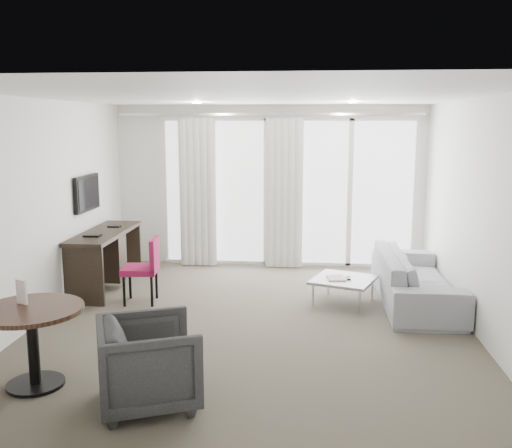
# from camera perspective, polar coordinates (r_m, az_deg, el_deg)

# --- Properties ---
(floor) EXTENTS (5.00, 6.00, 0.00)m
(floor) POSITION_cam_1_polar(r_m,az_deg,el_deg) (6.67, -0.48, -10.25)
(floor) COLOR #504A3C
(floor) RESTS_ON ground
(ceiling) EXTENTS (5.00, 6.00, 0.00)m
(ceiling) POSITION_cam_1_polar(r_m,az_deg,el_deg) (6.26, -0.51, 12.66)
(ceiling) COLOR white
(ceiling) RESTS_ON ground
(wall_left) EXTENTS (0.00, 6.00, 2.60)m
(wall_left) POSITION_cam_1_polar(r_m,az_deg,el_deg) (7.04, -21.20, 1.07)
(wall_left) COLOR silver
(wall_left) RESTS_ON ground
(wall_right) EXTENTS (0.00, 6.00, 2.60)m
(wall_right) POSITION_cam_1_polar(r_m,az_deg,el_deg) (6.58, 21.72, 0.46)
(wall_right) COLOR silver
(wall_right) RESTS_ON ground
(wall_front) EXTENTS (5.00, 0.00, 2.60)m
(wall_front) POSITION_cam_1_polar(r_m,az_deg,el_deg) (3.44, -5.50, -7.22)
(wall_front) COLOR silver
(wall_front) RESTS_ON ground
(window_panel) EXTENTS (4.00, 0.02, 2.38)m
(window_panel) POSITION_cam_1_polar(r_m,az_deg,el_deg) (9.28, 3.19, 3.15)
(window_panel) COLOR white
(window_panel) RESTS_ON ground
(window_frame) EXTENTS (4.10, 0.06, 2.44)m
(window_frame) POSITION_cam_1_polar(r_m,az_deg,el_deg) (9.27, 3.18, 3.14)
(window_frame) COLOR white
(window_frame) RESTS_ON ground
(curtain_left) EXTENTS (0.60, 0.20, 2.38)m
(curtain_left) POSITION_cam_1_polar(r_m,az_deg,el_deg) (9.28, -5.84, 3.12)
(curtain_left) COLOR silver
(curtain_left) RESTS_ON ground
(curtain_right) EXTENTS (0.60, 0.20, 2.38)m
(curtain_right) POSITION_cam_1_polar(r_m,az_deg,el_deg) (9.12, 2.83, 3.03)
(curtain_right) COLOR silver
(curtain_right) RESTS_ON ground
(curtain_track) EXTENTS (4.80, 0.04, 0.04)m
(curtain_track) POSITION_cam_1_polar(r_m,az_deg,el_deg) (9.07, 1.30, 10.92)
(curtain_track) COLOR #B2B2B7
(curtain_track) RESTS_ON ceiling
(downlight_a) EXTENTS (0.12, 0.12, 0.02)m
(downlight_a) POSITION_cam_1_polar(r_m,az_deg,el_deg) (7.98, -5.93, 11.98)
(downlight_a) COLOR #FFE0B2
(downlight_a) RESTS_ON ceiling
(downlight_b) EXTENTS (0.12, 0.12, 0.02)m
(downlight_b) POSITION_cam_1_polar(r_m,az_deg,el_deg) (7.85, 9.64, 11.93)
(downlight_b) COLOR #FFE0B2
(downlight_b) RESTS_ON ceiling
(desk) EXTENTS (0.54, 1.74, 0.82)m
(desk) POSITION_cam_1_polar(r_m,az_deg,el_deg) (8.35, -14.78, -3.48)
(desk) COLOR black
(desk) RESTS_ON floor
(tv) EXTENTS (0.05, 0.80, 0.50)m
(tv) POSITION_cam_1_polar(r_m,az_deg,el_deg) (8.32, -16.55, 2.99)
(tv) COLOR black
(tv) RESTS_ON wall_left
(desk_chair) EXTENTS (0.51, 0.48, 0.86)m
(desk_chair) POSITION_cam_1_polar(r_m,az_deg,el_deg) (7.57, -11.52, -4.57)
(desk_chair) COLOR maroon
(desk_chair) RESTS_ON floor
(round_table) EXTENTS (1.11, 1.11, 0.73)m
(round_table) POSITION_cam_1_polar(r_m,az_deg,el_deg) (5.52, -21.38, -11.39)
(round_table) COLOR #331E13
(round_table) RESTS_ON floor
(menu_card) EXTENTS (0.12, 0.06, 0.22)m
(menu_card) POSITION_cam_1_polar(r_m,az_deg,el_deg) (5.55, -22.31, -7.46)
(menu_card) COLOR white
(menu_card) RESTS_ON round_table
(tub_armchair) EXTENTS (1.04, 1.03, 0.73)m
(tub_armchair) POSITION_cam_1_polar(r_m,az_deg,el_deg) (4.92, -10.66, -13.50)
(tub_armchair) COLOR #2C2C2C
(tub_armchair) RESTS_ON floor
(coffee_table) EXTENTS (0.95, 0.95, 0.33)m
(coffee_table) POSITION_cam_1_polar(r_m,az_deg,el_deg) (7.54, 8.71, -6.61)
(coffee_table) COLOR gray
(coffee_table) RESTS_ON floor
(remote) EXTENTS (0.05, 0.16, 0.02)m
(remote) POSITION_cam_1_polar(r_m,az_deg,el_deg) (7.49, 9.23, -5.21)
(remote) COLOR black
(remote) RESTS_ON coffee_table
(magazine) EXTENTS (0.27, 0.33, 0.02)m
(magazine) POSITION_cam_1_polar(r_m,az_deg,el_deg) (7.47, 8.01, -5.22)
(magazine) COLOR gray
(magazine) RESTS_ON coffee_table
(sofa) EXTENTS (0.89, 2.26, 0.66)m
(sofa) POSITION_cam_1_polar(r_m,az_deg,el_deg) (7.72, 15.66, -5.23)
(sofa) COLOR gray
(sofa) RESTS_ON floor
(terrace_slab) EXTENTS (5.60, 3.00, 0.12)m
(terrace_slab) POSITION_cam_1_polar(r_m,az_deg,el_deg) (10.99, 3.41, -2.43)
(terrace_slab) COLOR #4D4D50
(terrace_slab) RESTS_ON ground
(rattan_chair_a) EXTENTS (0.64, 0.64, 0.74)m
(rattan_chair_a) POSITION_cam_1_polar(r_m,az_deg,el_deg) (10.25, 6.67, -0.93)
(rattan_chair_a) COLOR #4C3325
(rattan_chair_a) RESTS_ON terrace_slab
(rattan_chair_b) EXTENTS (0.79, 0.79, 0.89)m
(rattan_chair_b) POSITION_cam_1_polar(r_m,az_deg,el_deg) (11.00, 11.27, 0.10)
(rattan_chair_b) COLOR #4C3325
(rattan_chair_b) RESTS_ON terrace_slab
(rattan_table) EXTENTS (0.58, 0.58, 0.53)m
(rattan_table) POSITION_cam_1_polar(r_m,az_deg,el_deg) (9.98, 9.15, -1.93)
(rattan_table) COLOR #4C3325
(rattan_table) RESTS_ON terrace_slab
(balustrade) EXTENTS (5.50, 0.06, 1.05)m
(balustrade) POSITION_cam_1_polar(r_m,az_deg,el_deg) (12.31, 3.65, 1.58)
(balustrade) COLOR #B2B2B7
(balustrade) RESTS_ON terrace_slab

